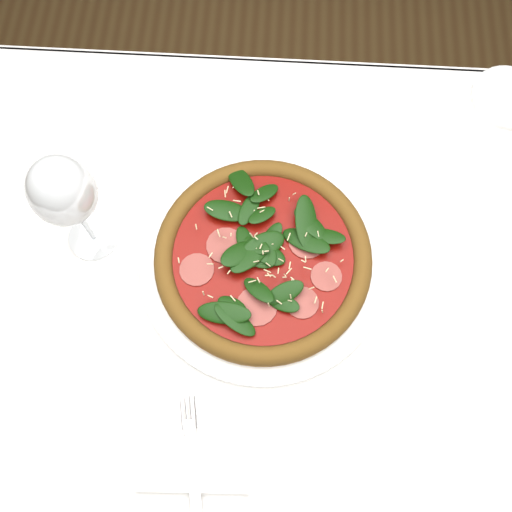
# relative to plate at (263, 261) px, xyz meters

# --- Properties ---
(ground) EXTENTS (6.00, 6.00, 0.00)m
(ground) POSITION_rel_plate_xyz_m (0.03, -0.01, -0.76)
(ground) COLOR brown
(ground) RESTS_ON ground
(dining_table) EXTENTS (1.21, 0.81, 0.75)m
(dining_table) POSITION_rel_plate_xyz_m (0.03, -0.01, -0.11)
(dining_table) COLOR white
(dining_table) RESTS_ON ground
(plate) EXTENTS (0.38, 0.38, 0.02)m
(plate) POSITION_rel_plate_xyz_m (0.00, 0.00, 0.00)
(plate) COLOR white
(plate) RESTS_ON dining_table
(pizza) EXTENTS (0.37, 0.37, 0.04)m
(pizza) POSITION_rel_plate_xyz_m (-0.00, -0.00, 0.02)
(pizza) COLOR #A26C27
(pizza) RESTS_ON plate
(wine_glass) EXTENTS (0.09, 0.09, 0.22)m
(wine_glass) POSITION_rel_plate_xyz_m (-0.27, 0.03, 0.15)
(wine_glass) COLOR silver
(wine_glass) RESTS_ON dining_table
(napkin) EXTENTS (0.16, 0.08, 0.01)m
(napkin) POSITION_rel_plate_xyz_m (-0.08, -0.30, -0.00)
(napkin) COLOR white
(napkin) RESTS_ON dining_table
(fork) EXTENTS (0.05, 0.15, 0.00)m
(fork) POSITION_rel_plate_xyz_m (-0.08, -0.27, 0.01)
(fork) COLOR silver
(fork) RESTS_ON napkin
(saucer_far) EXTENTS (0.13, 0.13, 0.01)m
(saucer_far) POSITION_rel_plate_xyz_m (0.41, 0.33, -0.00)
(saucer_far) COLOR white
(saucer_far) RESTS_ON dining_table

